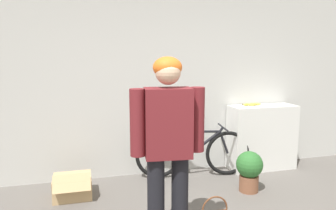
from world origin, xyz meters
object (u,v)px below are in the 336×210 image
(bicycle, at_px, (193,153))
(potted_plant, at_px, (249,169))
(banana, at_px, (251,104))
(cardboard_box, at_px, (72,186))
(person, at_px, (168,137))

(bicycle, relative_size, potted_plant, 3.14)
(bicycle, bearing_deg, banana, 14.46)
(bicycle, xyz_separation_m, cardboard_box, (-1.63, -0.26, -0.21))
(person, height_order, potted_plant, person)
(banana, bearing_deg, cardboard_box, -171.94)
(bicycle, xyz_separation_m, potted_plant, (0.51, -0.67, -0.05))
(potted_plant, bearing_deg, bicycle, 127.23)
(cardboard_box, bearing_deg, bicycle, 9.17)
(bicycle, distance_m, banana, 1.14)
(person, xyz_separation_m, potted_plant, (1.27, 0.82, -0.71))
(banana, bearing_deg, person, -137.09)
(person, distance_m, bicycle, 1.79)
(person, xyz_separation_m, banana, (1.70, 1.58, -0.02))
(banana, bearing_deg, bicycle, -173.91)
(person, distance_m, banana, 2.32)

